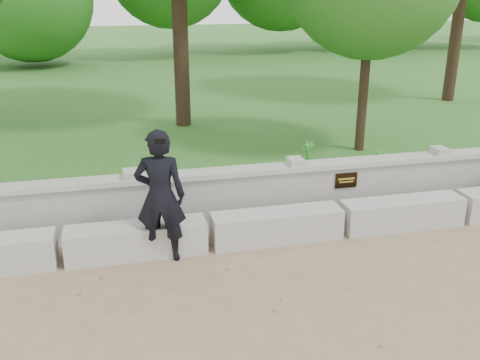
{
  "coord_description": "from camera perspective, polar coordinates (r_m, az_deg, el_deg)",
  "views": [
    {
      "loc": [
        -3.15,
        -4.83,
        3.47
      ],
      "look_at": [
        -1.55,
        1.88,
        0.99
      ],
      "focal_mm": 40.0,
      "sensor_mm": 36.0,
      "label": 1
    }
  ],
  "objects": [
    {
      "name": "man_main",
      "position": [
        7.06,
        -8.5,
        -1.72
      ],
      "size": [
        0.74,
        0.67,
        1.81
      ],
      "color": "black",
      "rests_on": "ground"
    },
    {
      "name": "concrete_bench",
      "position": [
        8.11,
        10.74,
        -4.15
      ],
      "size": [
        11.9,
        0.45,
        0.45
      ],
      "color": "#B1AFA7",
      "rests_on": "ground"
    },
    {
      "name": "lawn",
      "position": [
        19.38,
        -3.89,
        9.85
      ],
      "size": [
        40.0,
        22.0,
        0.25
      ],
      "primitive_type": "cube",
      "color": "#26571F",
      "rests_on": "ground"
    },
    {
      "name": "shrub_a",
      "position": [
        8.65,
        -8.34,
        0.14
      ],
      "size": [
        0.42,
        0.42,
        0.68
      ],
      "primitive_type": "imported",
      "rotation": [
        0.0,
        0.0,
        0.79
      ],
      "color": "#348D30",
      "rests_on": "lawn"
    },
    {
      "name": "shrub_d",
      "position": [
        9.97,
        7.11,
        2.56
      ],
      "size": [
        0.36,
        0.38,
        0.57
      ],
      "primitive_type": "imported",
      "rotation": [
        0.0,
        0.0,
        4.98
      ],
      "color": "#348D30",
      "rests_on": "lawn"
    },
    {
      "name": "ground",
      "position": [
        6.73,
        17.22,
        -12.23
      ],
      "size": [
        80.0,
        80.0,
        0.0
      ],
      "primitive_type": "plane",
      "color": "#8E7957",
      "rests_on": "ground"
    },
    {
      "name": "shrub_b",
      "position": [
        9.76,
        14.94,
        1.55
      ],
      "size": [
        0.39,
        0.38,
        0.55
      ],
      "primitive_type": "imported",
      "rotation": [
        0.0,
        0.0,
        2.42
      ],
      "color": "#348D30",
      "rests_on": "lawn"
    },
    {
      "name": "parapet_wall",
      "position": [
        8.61,
        8.99,
        -0.87
      ],
      "size": [
        12.5,
        0.35,
        0.9
      ],
      "color": "#A7A49D",
      "rests_on": "ground"
    }
  ]
}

